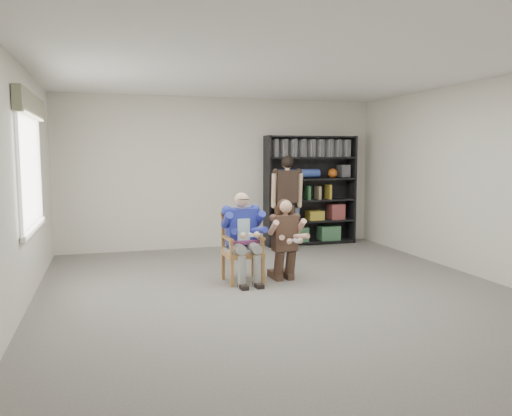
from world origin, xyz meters
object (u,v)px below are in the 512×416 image
object	(u,v)px
seated_man	(243,237)
bookshelf	(310,190)
standing_man	(287,204)
kneeling_woman	(285,240)
armchair	(243,248)

from	to	relation	value
seated_man	bookshelf	bearing A→B (deg)	47.46
bookshelf	standing_man	xyz separation A→B (m)	(-0.70, -0.59, -0.19)
seated_man	standing_man	xyz separation A→B (m)	(1.32, 1.84, 0.24)
standing_man	seated_man	bearing A→B (deg)	-115.93
seated_man	standing_man	size ratio (longest dim) A/B	0.73
seated_man	kneeling_woman	distance (m)	0.59
seated_man	kneeling_woman	size ratio (longest dim) A/B	1.09
seated_man	standing_man	world-z (taller)	standing_man
seated_man	kneeling_woman	xyz separation A→B (m)	(0.58, -0.12, -0.05)
seated_man	standing_man	distance (m)	2.28
armchair	standing_man	bearing A→B (deg)	51.46
kneeling_woman	bookshelf	xyz separation A→B (m)	(1.44, 2.55, 0.48)
kneeling_woman	standing_man	distance (m)	2.12
kneeling_woman	standing_man	world-z (taller)	standing_man
armchair	kneeling_woman	distance (m)	0.60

